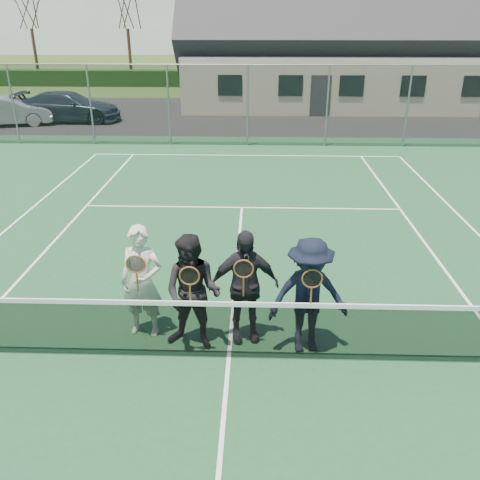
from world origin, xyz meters
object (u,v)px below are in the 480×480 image
Objects in this scene: car_b at (9,112)px; clubhouse at (325,29)px; player_b at (193,293)px; player_c at (244,286)px; tennis_net at (228,328)px; player_d at (309,296)px; player_a at (142,282)px; car_c at (69,107)px.

car_b is 16.83m from clubhouse.
player_b is 0.77m from player_c.
player_d reaches higher than tennis_net.
player_c is 1.00× the size of player_d.
clubhouse is at bearing 77.12° from player_a.
player_b is 1.67m from player_d.
player_b and player_c have the same top height.
clubhouse is 8.67× the size of player_a.
clubhouse is (12.59, 5.80, 3.29)m from car_c.
player_c reaches higher than tennis_net.
car_c is 2.67× the size of player_b.
player_d reaches higher than car_c.
player_d is at bearing -0.91° from player_b.
player_c is at bearing -161.50° from car_b.
player_c is (0.21, 0.53, 0.38)m from tennis_net.
car_c is (2.43, 1.03, 0.06)m from car_b.
player_b is at bearing -100.82° from clubhouse.
clubhouse is 8.67× the size of player_d.
tennis_net is at bearing -162.82° from car_b.
player_d is at bearing -96.87° from clubhouse.
player_d is at bearing -8.07° from player_a.
player_c reaches higher than car_b.
clubhouse reaches higher than player_c.
car_c is 0.41× the size of tennis_net.
car_b is at bearing 121.87° from player_b.
car_c is 20.40m from player_d.
clubhouse is 23.97m from player_c.
player_b is (10.48, -16.86, 0.29)m from car_b.
tennis_net is 6.49× the size of player_b.
player_c is (-3.80, -23.46, -3.07)m from clubhouse.
car_c is 20.12m from tennis_net.
tennis_net is (8.59, -18.20, -0.16)m from car_c.
player_a is 1.00× the size of player_d.
player_a is at bearing -102.88° from clubhouse.
player_b reaches higher than car_c.
player_d is (12.16, -16.89, 0.29)m from car_b.
player_c is at bearing -3.33° from player_a.
clubhouse is at bearing 80.54° from tennis_net.
tennis_net is at bearing -24.91° from player_a.
tennis_net is 6.49× the size of player_d.
player_c and player_d have the same top height.
tennis_net is at bearing -99.46° from clubhouse.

